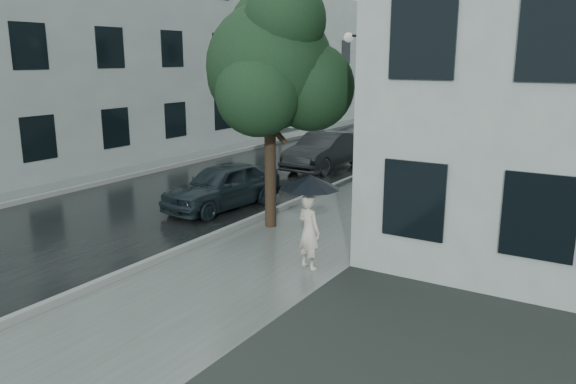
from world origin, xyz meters
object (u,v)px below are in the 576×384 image
Objects in this scene: pedestrian at (309,231)px; lamp_post at (358,98)px; street_tree at (272,65)px; car_far at (324,150)px; car_near at (223,186)px.

lamp_post is (-2.72, 8.12, 2.10)m from pedestrian.
street_tree reaches higher than car_far.
pedestrian is 0.31× the size of lamp_post.
car_near is at bearing -108.78° from lamp_post.
lamp_post is 1.32× the size of car_near.
car_far reaches higher than car_near.
street_tree is (-2.29, 2.17, 3.27)m from pedestrian.
street_tree is 4.11m from car_near.
street_tree is at bearing -10.44° from car_near.
lamp_post is at bearing -35.79° from car_far.
pedestrian is 5.31m from car_near.
car_near is at bearing -13.64° from pedestrian.
lamp_post reaches higher than car_far.
street_tree reaches higher than lamp_post.
car_near is 0.89× the size of car_far.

